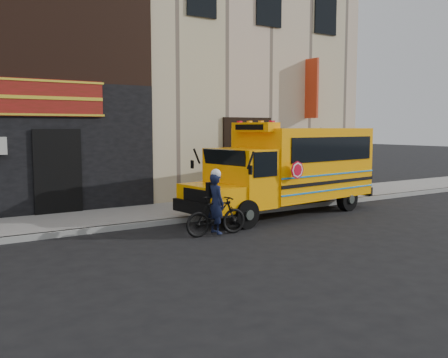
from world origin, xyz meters
name	(u,v)px	position (x,y,z in m)	size (l,w,h in m)	color
ground	(245,237)	(0.00, 0.00, 0.00)	(120.00, 120.00, 0.00)	black
curb	(194,219)	(0.00, 2.60, 0.07)	(40.00, 0.20, 0.15)	gray
sidewalk	(171,211)	(0.00, 4.10, 0.07)	(40.00, 3.00, 0.15)	slate
building	(98,46)	(-0.04, 10.45, 6.13)	(20.00, 10.70, 12.00)	#C3AB92
school_bus	(291,167)	(3.34, 2.15, 1.51)	(7.10, 2.93, 2.92)	black
sign_pole	(320,162)	(5.52, 3.04, 1.54)	(0.06, 0.24, 2.76)	#404842
bicycle	(216,216)	(-0.50, 0.57, 0.51)	(0.48, 1.71, 1.03)	black
cyclist	(216,205)	(-0.49, 0.60, 0.78)	(0.57, 0.37, 1.56)	black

